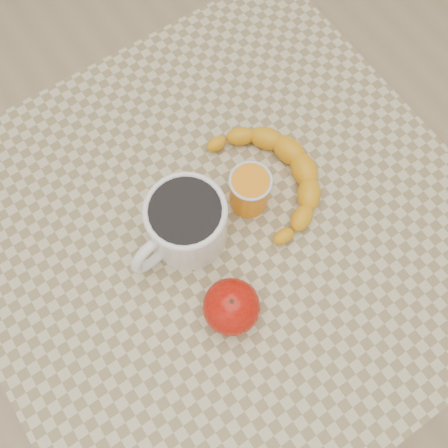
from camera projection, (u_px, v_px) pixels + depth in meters
ground at (224, 313)px, 1.50m from camera, size 3.00×3.00×0.00m
table at (224, 245)px, 0.88m from camera, size 0.80×0.80×0.75m
coffee_mug at (185, 223)px, 0.74m from camera, size 0.18×0.14×0.10m
orange_juice_glass at (250, 190)px, 0.78m from camera, size 0.07×0.07×0.08m
apple at (231, 307)px, 0.72m from camera, size 0.11×0.11×0.08m
banana at (271, 178)px, 0.81m from camera, size 0.28×0.33×0.04m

